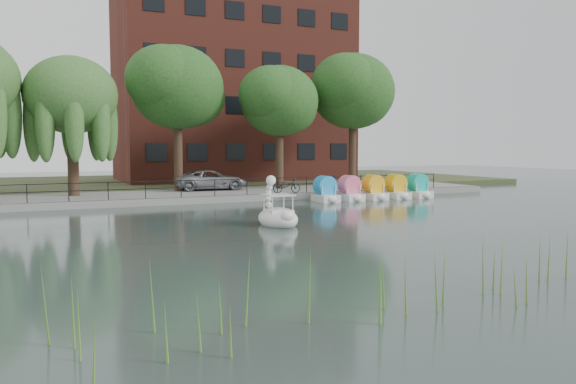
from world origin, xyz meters
TOP-DOWN VIEW (x-y plane):
  - ground_plane at (0.00, 0.00)m, footprint 120.00×120.00m
  - promenade at (0.00, 16.00)m, footprint 40.00×6.00m
  - kerb at (0.00, 13.05)m, footprint 40.00×0.25m
  - land_strip at (0.00, 30.00)m, footprint 60.00×22.00m
  - railing at (0.00, 13.25)m, footprint 32.00×0.05m
  - apartment_building at (7.00, 29.97)m, footprint 20.00×10.07m
  - willow_mid at (-7.50, 17.00)m, footprint 5.32×5.32m
  - broadleaf_center at (-1.00, 18.00)m, footprint 6.00×6.00m
  - broadleaf_right at (6.00, 17.50)m, footprint 5.40×5.40m
  - broadleaf_far at (12.50, 18.50)m, footprint 6.30×6.30m
  - minivan at (1.11, 17.68)m, footprint 2.78×5.60m
  - bicycle at (4.69, 13.41)m, footprint 0.96×1.81m
  - swan_boat at (-0.39, 3.11)m, footprint 1.61×2.55m
  - pedal_boat_row at (9.59, 11.12)m, footprint 7.95×1.70m

SIDE VIEW (x-z plane):
  - ground_plane at x=0.00m, z-range 0.00..0.00m
  - land_strip at x=0.00m, z-range 0.00..0.36m
  - promenade at x=0.00m, z-range 0.00..0.40m
  - kerb at x=0.00m, z-range 0.00..0.40m
  - swan_boat at x=-0.39m, z-range -0.58..1.48m
  - pedal_boat_row at x=9.59m, z-range -0.09..1.31m
  - bicycle at x=4.69m, z-range 0.40..1.40m
  - railing at x=0.00m, z-range 0.65..1.65m
  - minivan at x=1.11m, z-range 0.40..1.93m
  - willow_mid at x=-7.50m, z-range 2.17..10.32m
  - broadleaf_right at x=6.00m, z-range 2.22..10.55m
  - broadleaf_center at x=-1.00m, z-range 2.44..11.69m
  - broadleaf_far at x=12.50m, z-range 2.54..12.25m
  - apartment_building at x=7.00m, z-range 0.36..18.36m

